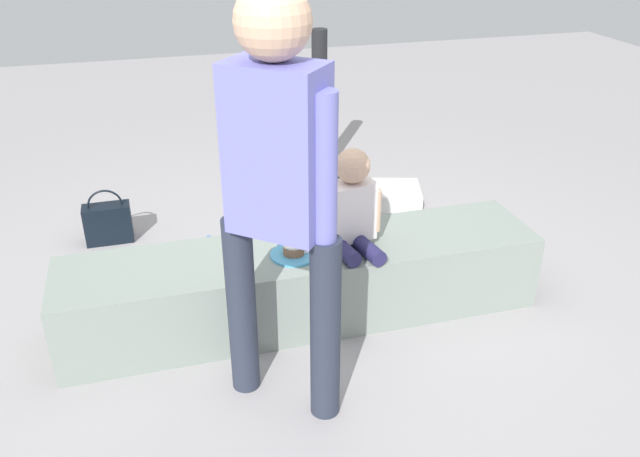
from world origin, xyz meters
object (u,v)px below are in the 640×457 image
object	(u,v)px
adult_standing	(278,178)
cake_plate	(294,252)
gift_bag	(279,220)
water_bottle_near_gift	(210,254)
handbag_black_leather	(108,223)
child_seated	(352,206)
cake_box_white	(396,195)

from	to	relation	value
adult_standing	cake_plate	size ratio (longest dim) A/B	7.37
gift_bag	water_bottle_near_gift	world-z (taller)	gift_bag
cake_plate	handbag_black_leather	distance (m)	1.46
child_seated	handbag_black_leather	world-z (taller)	child_seated
cake_box_white	gift_bag	bearing A→B (deg)	-158.37
cake_plate	cake_box_white	distance (m)	1.57
handbag_black_leather	adult_standing	bearing A→B (deg)	-66.46
child_seated	handbag_black_leather	size ratio (longest dim) A/B	1.43
cake_plate	adult_standing	bearing A→B (deg)	-108.65
cake_plate	cake_box_white	world-z (taller)	cake_plate
adult_standing	cake_box_white	size ratio (longest dim) A/B	5.04
child_seated	cake_plate	distance (m)	0.35
handbag_black_leather	gift_bag	bearing A→B (deg)	-17.83
water_bottle_near_gift	handbag_black_leather	world-z (taller)	handbag_black_leather
cake_box_white	handbag_black_leather	xyz separation A→B (m)	(-1.87, -0.04, 0.07)
child_seated	water_bottle_near_gift	bearing A→B (deg)	134.99
child_seated	adult_standing	size ratio (longest dim) A/B	0.29
cake_plate	gift_bag	world-z (taller)	cake_plate
cake_box_white	handbag_black_leather	bearing A→B (deg)	-178.92
water_bottle_near_gift	handbag_black_leather	distance (m)	0.74
cake_plate	water_bottle_near_gift	xyz separation A→B (m)	(-0.33, 0.63, -0.31)
handbag_black_leather	child_seated	bearing A→B (deg)	-43.70
cake_plate	water_bottle_near_gift	world-z (taller)	cake_plate
adult_standing	handbag_black_leather	size ratio (longest dim) A/B	4.89
child_seated	cake_box_white	size ratio (longest dim) A/B	1.47
cake_plate	cake_box_white	bearing A→B (deg)	49.61
adult_standing	handbag_black_leather	world-z (taller)	adult_standing
adult_standing	child_seated	bearing A→B (deg)	48.52
cake_plate	handbag_black_leather	world-z (taller)	cake_plate
gift_bag	water_bottle_near_gift	distance (m)	0.47
gift_bag	adult_standing	bearing A→B (deg)	-101.78
child_seated	handbag_black_leather	distance (m)	1.68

